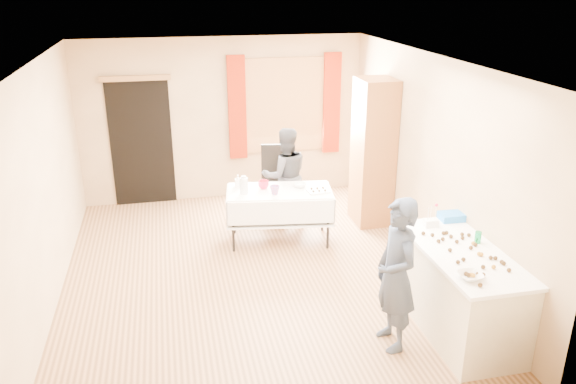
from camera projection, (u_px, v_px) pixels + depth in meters
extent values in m
cube|color=#9E7047|center=(252.00, 275.00, 6.94)|extent=(4.50, 5.50, 0.02)
cube|color=white|center=(247.00, 60.00, 6.00)|extent=(4.50, 5.50, 0.02)
cube|color=tan|center=(223.00, 120.00, 8.99)|extent=(4.50, 0.02, 2.60)
cube|color=tan|center=(310.00, 301.00, 3.96)|extent=(4.50, 0.02, 2.60)
cube|color=tan|center=(41.00, 190.00, 6.02)|extent=(0.02, 5.50, 2.60)
cube|color=tan|center=(430.00, 162.00, 6.93)|extent=(0.02, 5.50, 2.60)
cube|color=olive|center=(285.00, 105.00, 9.08)|extent=(1.32, 0.06, 1.52)
cube|color=white|center=(285.00, 105.00, 9.07)|extent=(1.20, 0.02, 1.40)
cube|color=maroon|center=(237.00, 108.00, 8.88)|extent=(0.28, 0.06, 1.65)
cube|color=maroon|center=(332.00, 104.00, 9.20)|extent=(0.28, 0.06, 1.65)
cube|color=black|center=(142.00, 143.00, 8.81)|extent=(0.95, 0.04, 2.00)
cube|color=olive|center=(135.00, 78.00, 8.41)|extent=(1.05, 0.06, 0.08)
cube|color=brown|center=(373.00, 153.00, 8.09)|extent=(0.50, 0.60, 2.14)
cube|color=beige|center=(459.00, 293.00, 5.72)|extent=(0.72, 1.58, 0.86)
cube|color=white|center=(464.00, 252.00, 5.55)|extent=(0.78, 1.64, 0.04)
cube|color=white|center=(279.00, 192.00, 7.58)|extent=(1.47, 0.89, 0.04)
cube|color=black|center=(276.00, 186.00, 8.52)|extent=(0.52, 0.52, 0.06)
cube|color=black|center=(276.00, 164.00, 8.61)|extent=(0.44, 0.13, 0.63)
imported|color=#252F45|center=(396.00, 275.00, 5.36)|extent=(0.61, 0.43, 1.56)
imported|color=black|center=(285.00, 176.00, 8.19)|extent=(0.72, 0.57, 1.44)
cylinder|color=#108546|center=(478.00, 237.00, 5.69)|extent=(0.08, 0.08, 0.12)
imported|color=white|center=(470.00, 276.00, 5.02)|extent=(0.23, 0.23, 0.05)
cube|color=white|center=(431.00, 223.00, 6.07)|extent=(0.15, 0.11, 0.08)
cube|color=blue|center=(453.00, 216.00, 6.24)|extent=(0.31, 0.21, 0.08)
cylinder|color=silver|center=(244.00, 186.00, 7.41)|extent=(0.13, 0.13, 0.22)
imported|color=red|center=(264.00, 185.00, 7.61)|extent=(0.16, 0.16, 0.11)
imported|color=red|center=(275.00, 190.00, 7.40)|extent=(0.22, 0.22, 0.12)
imported|color=white|center=(300.00, 185.00, 7.68)|extent=(0.32, 0.32, 0.06)
cube|color=white|center=(318.00, 191.00, 7.50)|extent=(0.30, 0.23, 0.02)
imported|color=white|center=(238.00, 181.00, 7.64)|extent=(0.09, 0.09, 0.18)
sphere|color=#3F2314|center=(473.00, 275.00, 5.04)|extent=(0.04, 0.04, 0.04)
sphere|color=black|center=(423.00, 233.00, 5.87)|extent=(0.04, 0.04, 0.04)
sphere|color=black|center=(463.00, 259.00, 5.33)|extent=(0.04, 0.04, 0.04)
sphere|color=black|center=(432.00, 235.00, 5.83)|extent=(0.04, 0.04, 0.04)
sphere|color=black|center=(483.00, 267.00, 5.19)|extent=(0.04, 0.04, 0.04)
sphere|color=black|center=(495.00, 258.00, 5.35)|extent=(0.04, 0.04, 0.04)
sphere|color=#3F2314|center=(473.00, 243.00, 5.65)|extent=(0.04, 0.04, 0.04)
sphere|color=black|center=(469.00, 275.00, 5.05)|extent=(0.04, 0.04, 0.04)
sphere|color=black|center=(447.00, 233.00, 5.89)|extent=(0.04, 0.04, 0.04)
sphere|color=black|center=(462.00, 234.00, 5.85)|extent=(0.04, 0.04, 0.04)
sphere|color=black|center=(458.00, 262.00, 5.28)|extent=(0.04, 0.04, 0.04)
sphere|color=black|center=(502.00, 262.00, 5.28)|extent=(0.04, 0.04, 0.04)
sphere|color=#3F2314|center=(471.00, 275.00, 5.05)|extent=(0.04, 0.04, 0.04)
sphere|color=black|center=(457.00, 242.00, 5.69)|extent=(0.04, 0.04, 0.04)
sphere|color=black|center=(478.00, 274.00, 5.06)|extent=(0.04, 0.04, 0.04)
sphere|color=black|center=(504.00, 263.00, 5.26)|extent=(0.04, 0.04, 0.04)
sphere|color=black|center=(475.00, 245.00, 5.62)|extent=(0.04, 0.04, 0.04)
sphere|color=black|center=(450.00, 250.00, 5.51)|extent=(0.04, 0.04, 0.04)
sphere|color=#3F2314|center=(479.00, 254.00, 5.43)|extent=(0.04, 0.04, 0.04)
sphere|color=black|center=(451.00, 236.00, 5.80)|extent=(0.04, 0.04, 0.04)
sphere|color=black|center=(439.00, 241.00, 5.70)|extent=(0.04, 0.04, 0.04)
sphere|color=black|center=(509.00, 270.00, 5.13)|extent=(0.04, 0.04, 0.04)
sphere|color=black|center=(480.00, 285.00, 4.88)|extent=(0.04, 0.04, 0.04)
sphere|color=black|center=(443.00, 239.00, 5.74)|extent=(0.04, 0.04, 0.04)
sphere|color=#3F2314|center=(494.00, 267.00, 5.19)|extent=(0.04, 0.04, 0.04)
sphere|color=black|center=(471.00, 248.00, 5.56)|extent=(0.04, 0.04, 0.04)
sphere|color=black|center=(463.00, 238.00, 5.77)|extent=(0.04, 0.04, 0.04)
sphere|color=black|center=(491.00, 258.00, 5.36)|extent=(0.04, 0.04, 0.04)
sphere|color=black|center=(466.00, 274.00, 5.07)|extent=(0.04, 0.04, 0.04)
sphere|color=black|center=(469.00, 235.00, 5.83)|extent=(0.04, 0.04, 0.04)
sphere|color=#3F2314|center=(481.00, 254.00, 5.42)|extent=(0.04, 0.04, 0.04)
sphere|color=black|center=(443.00, 233.00, 5.88)|extent=(0.04, 0.04, 0.04)
sphere|color=black|center=(483.00, 275.00, 5.05)|extent=(0.04, 0.04, 0.04)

